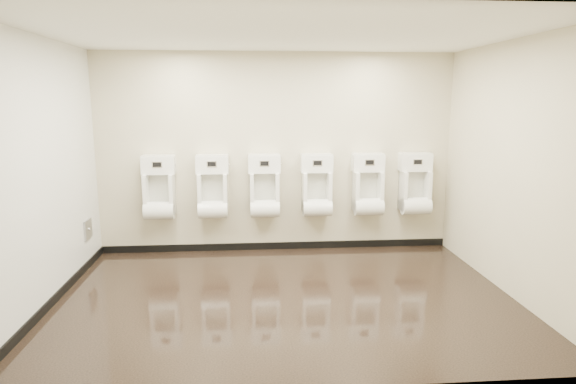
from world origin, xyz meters
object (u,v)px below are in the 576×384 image
object	(u,v)px
access_panel	(88,229)
urinal_0	(159,192)
urinal_3	(317,190)
urinal_4	(368,189)
urinal_1	(213,191)
urinal_2	(265,190)
urinal_5	(415,188)

from	to	relation	value
access_panel	urinal_0	size ratio (longest dim) A/B	0.29
urinal_3	urinal_4	distance (m)	0.73
urinal_1	urinal_3	xyz separation A→B (m)	(1.45, 0.00, 0.00)
urinal_2	urinal_5	distance (m)	2.16
urinal_1	urinal_5	world-z (taller)	same
urinal_1	urinal_3	world-z (taller)	same
access_panel	urinal_1	xyz separation A→B (m)	(1.59, 0.40, 0.40)
access_panel	urinal_3	world-z (taller)	urinal_3
urinal_2	urinal_0	bearing A→B (deg)	180.00
urinal_0	urinal_4	xyz separation A→B (m)	(2.92, 0.00, 0.00)
urinal_0	access_panel	bearing A→B (deg)	-155.18
urinal_2	urinal_5	size ratio (longest dim) A/B	1.00
access_panel	urinal_4	xyz separation A→B (m)	(3.78, 0.40, 0.40)
urinal_0	urinal_3	xyz separation A→B (m)	(2.18, 0.00, 0.00)
urinal_2	urinal_3	distance (m)	0.73
urinal_1	urinal_4	distance (m)	2.19
urinal_1	urinal_4	world-z (taller)	same
urinal_2	urinal_5	xyz separation A→B (m)	(2.16, 0.00, 0.00)
urinal_5	urinal_3	bearing A→B (deg)	180.00
access_panel	urinal_0	bearing A→B (deg)	24.82
urinal_1	urinal_4	size ratio (longest dim) A/B	1.00
urinal_1	urinal_5	xyz separation A→B (m)	(2.87, 0.00, 0.00)
urinal_0	urinal_2	size ratio (longest dim) A/B	1.00
access_panel	urinal_0	world-z (taller)	urinal_0
urinal_2	access_panel	bearing A→B (deg)	-170.22
urinal_2	urinal_4	bearing A→B (deg)	0.00
urinal_1	access_panel	bearing A→B (deg)	-165.96
urinal_2	urinal_3	xyz separation A→B (m)	(0.73, 0.00, 0.00)
urinal_5	urinal_0	bearing A→B (deg)	180.00
urinal_2	urinal_5	bearing A→B (deg)	0.00
urinal_3	urinal_5	xyz separation A→B (m)	(1.42, 0.00, 0.00)
urinal_1	urinal_4	xyz separation A→B (m)	(2.19, 0.00, 0.00)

